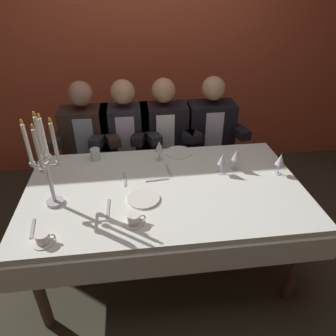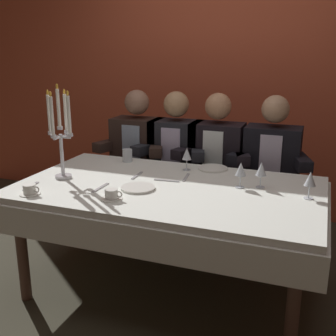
% 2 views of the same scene
% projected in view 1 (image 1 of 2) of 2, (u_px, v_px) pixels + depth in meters
% --- Properties ---
extents(ground_plane, '(12.00, 12.00, 0.00)m').
position_uv_depth(ground_plane, '(165.00, 261.00, 2.54)').
color(ground_plane, '#3B382A').
extents(back_wall, '(6.00, 0.12, 2.70)m').
position_uv_depth(back_wall, '(146.00, 47.00, 3.23)').
color(back_wall, '#BE4E31').
rests_on(back_wall, ground_plane).
extents(dining_table, '(1.94, 1.14, 0.74)m').
position_uv_depth(dining_table, '(165.00, 201.00, 2.21)').
color(dining_table, white).
rests_on(dining_table, ground_plane).
extents(candelabra, '(0.19, 0.19, 0.62)m').
position_uv_depth(candelabra, '(46.00, 163.00, 1.84)').
color(candelabra, silver).
rests_on(candelabra, dining_table).
extents(dinner_plate_0, '(0.21, 0.21, 0.01)m').
position_uv_depth(dinner_plate_0, '(143.00, 199.00, 2.02)').
color(dinner_plate_0, white).
rests_on(dinner_plate_0, dining_table).
extents(dinner_plate_1, '(0.21, 0.21, 0.01)m').
position_uv_depth(dinner_plate_1, '(179.00, 152.00, 2.55)').
color(dinner_plate_1, white).
rests_on(dinner_plate_1, dining_table).
extents(wine_glass_0, '(0.07, 0.07, 0.16)m').
position_uv_depth(wine_glass_0, '(222.00, 159.00, 2.24)').
color(wine_glass_0, silver).
rests_on(wine_glass_0, dining_table).
extents(wine_glass_1, '(0.07, 0.07, 0.16)m').
position_uv_depth(wine_glass_1, '(160.00, 147.00, 2.41)').
color(wine_glass_1, silver).
rests_on(wine_glass_1, dining_table).
extents(wine_glass_2, '(0.07, 0.07, 0.16)m').
position_uv_depth(wine_glass_2, '(280.00, 160.00, 2.23)').
color(wine_glass_2, silver).
rests_on(wine_glass_2, dining_table).
extents(wine_glass_3, '(0.07, 0.07, 0.16)m').
position_uv_depth(wine_glass_3, '(236.00, 155.00, 2.29)').
color(wine_glass_3, silver).
rests_on(wine_glass_3, dining_table).
extents(water_tumbler_0, '(0.08, 0.08, 0.10)m').
position_uv_depth(water_tumbler_0, '(95.00, 154.00, 2.44)').
color(water_tumbler_0, silver).
rests_on(water_tumbler_0, dining_table).
extents(coffee_cup_0, '(0.13, 0.12, 0.06)m').
position_uv_depth(coffee_cup_0, '(43.00, 239.00, 1.69)').
color(coffee_cup_0, white).
rests_on(coffee_cup_0, dining_table).
extents(coffee_cup_1, '(0.13, 0.12, 0.06)m').
position_uv_depth(coffee_cup_1, '(134.00, 219.00, 1.82)').
color(coffee_cup_1, white).
rests_on(coffee_cup_1, dining_table).
extents(knife_0, '(0.02, 0.19, 0.01)m').
position_uv_depth(knife_0, '(108.00, 209.00, 1.94)').
color(knife_0, '#B7B7BC').
rests_on(knife_0, dining_table).
extents(fork_1, '(0.04, 0.17, 0.01)m').
position_uv_depth(fork_1, '(169.00, 171.00, 2.32)').
color(fork_1, '#B7B7BC').
rests_on(fork_1, dining_table).
extents(spoon_2, '(0.04, 0.17, 0.01)m').
position_uv_depth(spoon_2, '(32.00, 228.00, 1.79)').
color(spoon_2, '#B7B7BC').
rests_on(spoon_2, dining_table).
extents(fork_3, '(0.17, 0.03, 0.01)m').
position_uv_depth(fork_3, '(157.00, 180.00, 2.22)').
color(fork_3, '#B7B7BC').
rests_on(fork_3, dining_table).
extents(spoon_4, '(0.02, 0.17, 0.01)m').
position_uv_depth(spoon_4, '(125.00, 179.00, 2.22)').
color(spoon_4, '#B7B7BC').
rests_on(spoon_4, dining_table).
extents(seated_diner_0, '(0.63, 0.48, 1.24)m').
position_uv_depth(seated_diner_0, '(87.00, 136.00, 2.83)').
color(seated_diner_0, brown).
rests_on(seated_diner_0, ground_plane).
extents(seated_diner_1, '(0.63, 0.48, 1.24)m').
position_uv_depth(seated_diner_1, '(126.00, 134.00, 2.87)').
color(seated_diner_1, brown).
rests_on(seated_diner_1, ground_plane).
extents(seated_diner_2, '(0.63, 0.48, 1.24)m').
position_uv_depth(seated_diner_2, '(164.00, 132.00, 2.91)').
color(seated_diner_2, brown).
rests_on(seated_diner_2, ground_plane).
extents(seated_diner_3, '(0.63, 0.48, 1.24)m').
position_uv_depth(seated_diner_3, '(210.00, 130.00, 2.95)').
color(seated_diner_3, brown).
rests_on(seated_diner_3, ground_plane).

